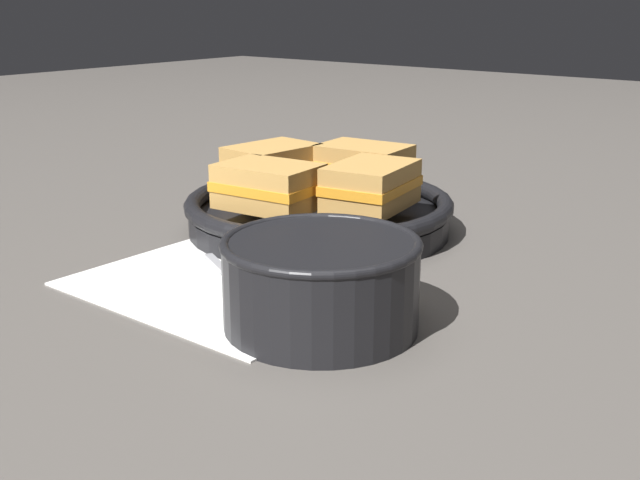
# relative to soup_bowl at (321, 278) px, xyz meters

# --- Properties ---
(ground_plane) EXTENTS (4.00, 4.00, 0.00)m
(ground_plane) POSITION_rel_soup_bowl_xyz_m (-0.10, 0.08, -0.04)
(ground_plane) COLOR #56514C
(napkin) EXTENTS (0.26, 0.22, 0.00)m
(napkin) POSITION_rel_soup_bowl_xyz_m (-0.13, 0.03, -0.04)
(napkin) COLOR white
(napkin) RESTS_ON ground_plane
(soup_bowl) EXTENTS (0.16, 0.16, 0.07)m
(soup_bowl) POSITION_rel_soup_bowl_xyz_m (0.00, 0.00, 0.00)
(soup_bowl) COLOR black
(soup_bowl) RESTS_ON ground_plane
(spoon) EXTENTS (0.16, 0.09, 0.01)m
(spoon) POSITION_rel_soup_bowl_xyz_m (-0.08, 0.00, -0.03)
(spoon) COLOR #9E9EA3
(spoon) RESTS_ON napkin
(skillet) EXTENTS (0.37, 0.32, 0.04)m
(skillet) POSITION_rel_soup_bowl_xyz_m (-0.17, 0.21, -0.02)
(skillet) COLOR black
(skillet) RESTS_ON ground_plane
(sandwich_near_left) EXTENTS (0.11, 0.08, 0.05)m
(sandwich_near_left) POSITION_rel_soup_bowl_xyz_m (-0.18, 0.14, 0.02)
(sandwich_near_left) COLOR #C18E47
(sandwich_near_left) RESTS_ON skillet
(sandwich_near_right) EXTENTS (0.09, 0.11, 0.05)m
(sandwich_near_right) POSITION_rel_soup_bowl_xyz_m (-0.10, 0.20, 0.02)
(sandwich_near_right) COLOR #C18E47
(sandwich_near_right) RESTS_ON skillet
(sandwich_far_left) EXTENTS (0.11, 0.08, 0.05)m
(sandwich_far_left) POSITION_rel_soup_bowl_xyz_m (-0.16, 0.28, 0.02)
(sandwich_far_left) COLOR #C18E47
(sandwich_far_left) RESTS_ON skillet
(sandwich_far_right) EXTENTS (0.08, 0.11, 0.05)m
(sandwich_far_right) POSITION_rel_soup_bowl_xyz_m (-0.25, 0.22, 0.02)
(sandwich_far_right) COLOR #C18E47
(sandwich_far_right) RESTS_ON skillet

